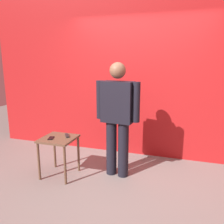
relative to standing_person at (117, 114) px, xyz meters
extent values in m
plane|color=gray|center=(0.18, -0.46, -0.95)|extent=(12.00, 12.00, 0.00)
cube|color=red|center=(0.18, 0.94, 0.51)|extent=(5.94, 0.12, 2.92)
cylinder|color=black|center=(-0.10, 0.01, -0.53)|extent=(0.17, 0.17, 0.84)
cylinder|color=black|center=(0.10, -0.01, -0.53)|extent=(0.17, 0.17, 0.84)
cube|color=black|center=(0.00, 0.00, 0.18)|extent=(0.47, 0.27, 0.59)
cube|color=#2D4784|center=(0.01, 0.12, 0.21)|extent=(0.13, 0.02, 0.50)
cube|color=#B2333D|center=(0.01, 0.12, 0.20)|extent=(0.05, 0.01, 0.45)
cylinder|color=black|center=(-0.28, 0.02, 0.20)|extent=(0.12, 0.12, 0.56)
cylinder|color=black|center=(0.28, -0.03, 0.20)|extent=(0.12, 0.12, 0.56)
sphere|color=brown|center=(0.00, 0.00, 0.63)|extent=(0.23, 0.23, 0.23)
cube|color=brown|center=(-0.83, -0.29, -0.36)|extent=(0.49, 0.49, 0.03)
cylinder|color=brown|center=(-1.04, -0.50, -0.67)|extent=(0.04, 0.04, 0.57)
cylinder|color=brown|center=(-0.61, -0.50, -0.67)|extent=(0.04, 0.04, 0.57)
cylinder|color=brown|center=(-1.04, -0.07, -0.67)|extent=(0.04, 0.04, 0.57)
cylinder|color=brown|center=(-0.61, -0.07, -0.67)|extent=(0.04, 0.04, 0.57)
cube|color=black|center=(-0.91, -0.35, -0.34)|extent=(0.11, 0.16, 0.01)
cube|color=black|center=(-0.74, -0.19, -0.34)|extent=(0.14, 0.16, 0.02)
camera|label=1|loc=(0.90, -3.10, 0.76)|focal=36.57mm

